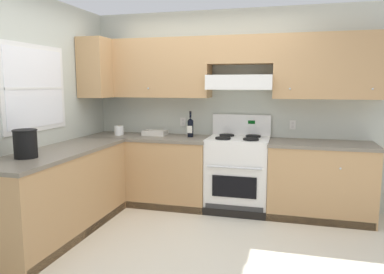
# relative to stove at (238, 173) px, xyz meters

# --- Properties ---
(ground_plane) EXTENTS (7.04, 7.04, 0.00)m
(ground_plane) POSITION_rel_stove_xyz_m (-0.46, -1.25, -0.48)
(ground_plane) COLOR beige
(wall_back) EXTENTS (4.68, 0.57, 2.55)m
(wall_back) POSITION_rel_stove_xyz_m (-0.05, 0.27, 1.00)
(wall_back) COLOR beige
(wall_back) RESTS_ON ground_plane
(wall_left) EXTENTS (0.47, 4.00, 2.55)m
(wall_left) POSITION_rel_stove_xyz_m (-2.05, -1.03, 0.87)
(wall_left) COLOR beige
(wall_left) RESTS_ON ground_plane
(counter_back_run) EXTENTS (3.60, 0.65, 0.91)m
(counter_back_run) POSITION_rel_stove_xyz_m (-0.26, -0.01, -0.03)
(counter_back_run) COLOR tan
(counter_back_run) RESTS_ON ground_plane
(counter_left_run) EXTENTS (0.63, 1.91, 0.91)m
(counter_left_run) POSITION_rel_stove_xyz_m (-1.71, -1.26, -0.03)
(counter_left_run) COLOR tan
(counter_left_run) RESTS_ON ground_plane
(stove) EXTENTS (0.76, 0.62, 1.20)m
(stove) POSITION_rel_stove_xyz_m (0.00, 0.00, 0.00)
(stove) COLOR white
(stove) RESTS_ON ground_plane
(wine_bottle) EXTENTS (0.08, 0.08, 0.34)m
(wine_bottle) POSITION_rel_stove_xyz_m (-0.63, 0.05, 0.57)
(wine_bottle) COLOR black
(wine_bottle) RESTS_ON counter_back_run
(bowl) EXTENTS (0.31, 0.21, 0.07)m
(bowl) POSITION_rel_stove_xyz_m (-1.14, 0.09, 0.45)
(bowl) COLOR beige
(bowl) RESTS_ON counter_back_run
(bucket) EXTENTS (0.22, 0.22, 0.27)m
(bucket) POSITION_rel_stove_xyz_m (-1.76, -1.67, 0.57)
(bucket) COLOR black
(bucket) RESTS_ON counter_left_run
(paper_towel_roll) EXTENTS (0.12, 0.12, 0.12)m
(paper_towel_roll) POSITION_rel_stove_xyz_m (-1.62, -0.02, 0.49)
(paper_towel_roll) COLOR white
(paper_towel_roll) RESTS_ON counter_back_run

